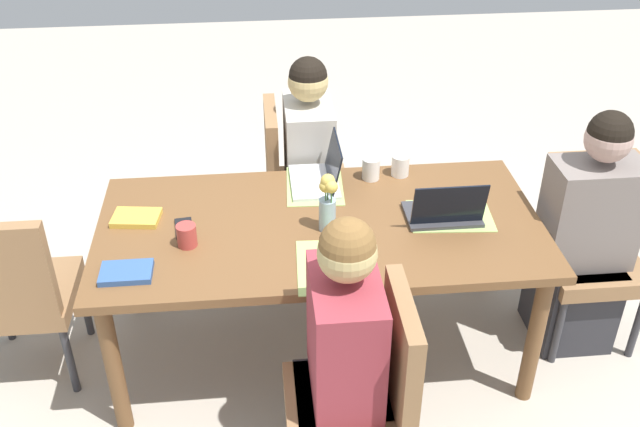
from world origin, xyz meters
name	(u,v)px	position (x,y,z in m)	size (l,w,h in m)	color
ground_plane	(320,347)	(0.00, 0.00, 0.00)	(10.00, 10.00, 0.00)	#B2A899
dining_table	(320,238)	(0.00, 0.00, 0.65)	(1.91, 0.95, 0.72)	brown
chair_far_left_near	(367,390)	(-0.09, 0.76, 0.50)	(0.44, 0.44, 0.90)	olive
person_far_left_near	(344,374)	(-0.02, 0.70, 0.53)	(0.36, 0.40, 1.19)	#2D2D33
chair_head_left_left_mid	(588,240)	(-1.27, -0.07, 0.50)	(0.44, 0.44, 0.90)	olive
person_head_left_left_mid	(583,245)	(-1.21, 0.01, 0.53)	(0.40, 0.36, 1.19)	#2D2D33
chair_near_left_far	(294,177)	(0.06, -0.79, 0.50)	(0.44, 0.44, 0.90)	olive
person_near_left_far	(309,178)	(-0.01, -0.73, 0.53)	(0.36, 0.40, 1.19)	#2D2D33
chair_head_right_right_near	(16,290)	(1.31, 0.05, 0.50)	(0.44, 0.44, 0.90)	olive
flower_vase	(328,202)	(-0.03, 0.05, 0.86)	(0.08, 0.09, 0.26)	#8EA8B7
placemat_far_left_near	(330,267)	(-0.01, 0.31, 0.72)	(0.36, 0.26, 0.00)	#9EBC66
placemat_head_left_left_mid	(450,216)	(-0.57, 0.00, 0.72)	(0.36, 0.26, 0.00)	#9EBC66
placemat_near_left_far	(315,186)	(-0.01, -0.31, 0.72)	(0.36, 0.26, 0.00)	#9EBC66
laptop_head_left_left_mid	(444,212)	(-0.53, 0.03, 0.77)	(0.32, 0.22, 0.21)	#38383D
laptop_near_left_far	(320,176)	(-0.03, -0.33, 0.77)	(0.22, 0.32, 0.21)	silver
coffee_mug_near_left	(371,169)	(-0.28, -0.36, 0.78)	(0.08, 0.08, 0.11)	white
coffee_mug_near_right	(400,165)	(-0.42, -0.38, 0.77)	(0.08, 0.08, 0.10)	white
coffee_mug_centre_left	(187,235)	(0.56, 0.11, 0.77)	(0.08, 0.08, 0.10)	#AD3D38
book_red_cover	(136,218)	(0.79, -0.10, 0.74)	(0.20, 0.14, 0.02)	gold
book_blue_cover	(126,272)	(0.78, 0.29, 0.74)	(0.20, 0.14, 0.02)	#335693
phone_black	(184,228)	(0.58, -0.02, 0.73)	(0.15, 0.07, 0.01)	black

